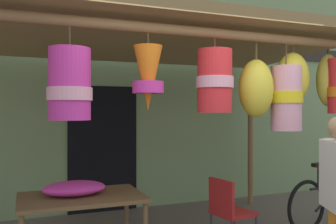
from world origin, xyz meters
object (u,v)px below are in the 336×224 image
object	(u,v)px
folding_chair	(228,208)
parked_bicycle	(332,201)
flower_heap_on_table	(76,188)
display_table	(81,202)

from	to	relation	value
folding_chair	parked_bicycle	size ratio (longest dim) A/B	0.48
flower_heap_on_table	folding_chair	size ratio (longest dim) A/B	0.77
folding_chair	display_table	bearing A→B (deg)	170.11
flower_heap_on_table	parked_bicycle	xyz separation A→B (m)	(3.51, 0.01, -0.45)
parked_bicycle	display_table	bearing A→B (deg)	-179.12
parked_bicycle	flower_heap_on_table	bearing A→B (deg)	-179.81
flower_heap_on_table	folding_chair	world-z (taller)	flower_heap_on_table
display_table	parked_bicycle	world-z (taller)	parked_bicycle
flower_heap_on_table	folding_chair	xyz separation A→B (m)	(1.65, -0.32, -0.29)
flower_heap_on_table	parked_bicycle	bearing A→B (deg)	0.19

